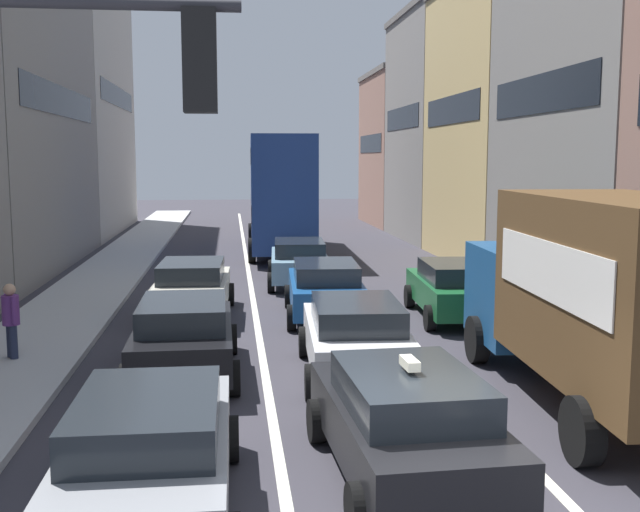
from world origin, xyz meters
name	(u,v)px	position (x,y,z in m)	size (l,w,h in m)	color
sidewalk_left	(109,273)	(-6.70, 20.00, 0.07)	(2.60, 64.00, 0.14)	#B4B4B4
lane_stripe_left	(249,272)	(-1.70, 20.00, 0.01)	(0.16, 60.00, 0.01)	silver
lane_stripe_right	(340,271)	(1.70, 20.00, 0.01)	(0.16, 60.00, 0.01)	silver
building_row_right	(537,127)	(9.90, 21.87, 5.39)	(7.20, 43.90, 11.54)	#936B5B
removalist_box_truck	(600,292)	(3.69, 3.98, 1.97)	(3.02, 7.81, 3.58)	navy
taxi_centre_lane_front	(406,421)	(-0.12, 1.53, 0.80)	(2.22, 4.38, 1.66)	black
sedan_left_lane_front	(150,450)	(-3.28, 0.90, 0.80)	(2.07, 4.31, 1.49)	gray
sedan_centre_lane_second	(356,336)	(0.02, 6.30, 0.80)	(2.25, 4.39, 1.49)	silver
wagon_left_lane_second	(184,335)	(-3.24, 6.75, 0.80)	(2.10, 4.32, 1.49)	black
hatchback_centre_lane_third	(325,288)	(0.10, 11.68, 0.80)	(2.25, 4.39, 1.49)	#194C8C
sedan_left_lane_third	(192,287)	(-3.34, 12.24, 0.80)	(2.19, 4.36, 1.49)	beige
coupe_centre_lane_fourth	(299,261)	(-0.11, 17.01, 0.80)	(2.26, 4.40, 1.49)	#759EB7
sedan_right_lane_behind_truck	(455,288)	(3.44, 11.26, 0.80)	(2.28, 4.40, 1.49)	#19592D
bus_mid_queue_primary	(280,189)	(-0.17, 25.73, 2.83)	(3.00, 10.56, 5.06)	navy
pedestrian_near_kerb	(11,319)	(-6.75, 7.94, 0.95)	(0.34, 0.47, 1.66)	#262D47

